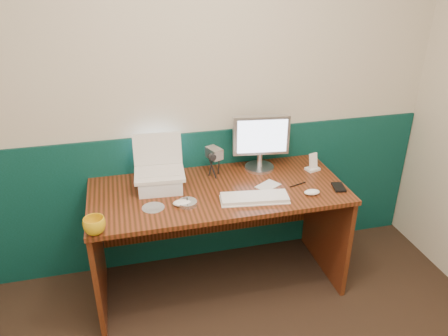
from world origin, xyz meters
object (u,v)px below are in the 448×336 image
object	(u,v)px
desk	(219,238)
laptop	(158,157)
monitor	(260,143)
keyboard	(255,198)
camcorder	(214,163)
mug	(95,226)

from	to	relation	value
desk	laptop	size ratio (longest dim) A/B	5.24
monitor	keyboard	world-z (taller)	monitor
laptop	monitor	distance (m)	0.70
keyboard	camcorder	xyz separation A→B (m)	(-0.17, 0.36, 0.09)
desk	camcorder	size ratio (longest dim) A/B	8.21
monitor	camcorder	world-z (taller)	monitor
monitor	keyboard	bearing A→B (deg)	-104.33
mug	camcorder	size ratio (longest dim) A/B	0.60
desk	camcorder	bearing A→B (deg)	85.13
monitor	desk	bearing A→B (deg)	-139.93
laptop	mug	xyz separation A→B (m)	(-0.39, -0.40, -0.17)
monitor	camcorder	xyz separation A→B (m)	(-0.33, -0.04, -0.09)
camcorder	laptop	bearing A→B (deg)	170.30
laptop	camcorder	size ratio (longest dim) A/B	1.57
desk	monitor	distance (m)	0.69
laptop	camcorder	distance (m)	0.40
monitor	mug	world-z (taller)	monitor
laptop	monitor	bearing A→B (deg)	14.18
keyboard	desk	bearing A→B (deg)	142.19
desk	laptop	bearing A→B (deg)	165.27
monitor	camcorder	size ratio (longest dim) A/B	1.92
desk	monitor	size ratio (longest dim) A/B	4.27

